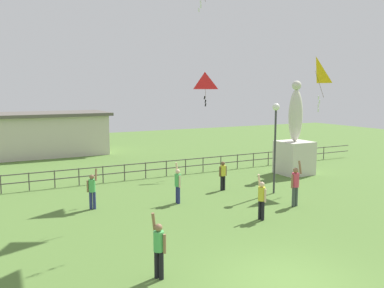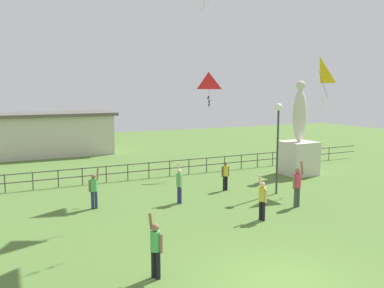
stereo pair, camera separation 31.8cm
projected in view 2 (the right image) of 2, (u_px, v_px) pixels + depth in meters
name	position (u px, v px, depth m)	size (l,w,h in m)	color
ground_plane	(284.00, 283.00, 10.94)	(80.00, 80.00, 0.00)	#517533
statue_monument	(299.00, 147.00, 24.82)	(1.88, 1.88, 5.72)	beige
lamppost	(278.00, 129.00, 19.95)	(0.36, 0.36, 4.52)	#38383D
person_0	(225.00, 174.00, 20.92)	(0.46, 0.28, 1.51)	black
person_1	(297.00, 184.00, 17.96)	(0.55, 0.32, 2.05)	#3F4C47
person_2	(94.00, 188.00, 17.71)	(0.45, 0.39, 1.80)	navy
person_3	(262.00, 198.00, 16.11)	(0.29, 0.49, 1.83)	black
person_4	(179.00, 183.00, 18.55)	(0.29, 0.48, 1.86)	navy
person_5	(156.00, 246.00, 11.12)	(0.30, 0.48, 1.84)	black
kite_3	(319.00, 73.00, 20.94)	(1.04, 0.80, 2.82)	yellow
kite_4	(209.00, 82.00, 24.94)	(1.16, 0.66, 2.10)	red
waterfront_railing	(120.00, 170.00, 23.12)	(36.02, 0.06, 0.95)	#4C4742
pavilion_building	(51.00, 133.00, 32.67)	(9.73, 5.36, 3.37)	beige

